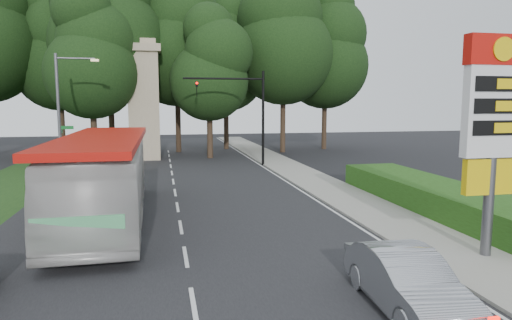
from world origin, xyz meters
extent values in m
plane|color=black|center=(0.00, 0.00, 0.00)|extent=(120.00, 120.00, 0.00)
cube|color=black|center=(0.00, 12.00, 0.01)|extent=(14.00, 80.00, 0.02)
cube|color=gray|center=(8.50, 12.00, 0.06)|extent=(3.00, 80.00, 0.12)
cube|color=#193814|center=(-9.50, 18.00, 0.01)|extent=(5.00, 50.00, 0.02)
cube|color=#214412|center=(11.50, 8.00, 0.60)|extent=(3.00, 14.00, 1.20)
cylinder|color=#59595E|center=(9.20, 2.00, 1.60)|extent=(0.32, 0.32, 3.20)
cube|color=#DAB50B|center=(9.20, 2.00, 2.60)|extent=(1.80, 0.25, 1.10)
cube|color=silver|center=(9.20, 2.00, 4.60)|extent=(2.00, 0.35, 2.80)
cube|color=#AE0F09|center=(9.20, 2.00, 6.40)|extent=(2.10, 0.40, 0.90)
cylinder|color=#DAB50B|center=(9.20, 1.78, 6.40)|extent=(0.70, 0.05, 0.70)
cube|color=black|center=(9.20, 1.81, 5.40)|extent=(1.70, 0.04, 0.45)
cube|color=black|center=(9.20, 1.81, 4.75)|extent=(1.70, 0.04, 0.45)
cube|color=black|center=(9.20, 1.81, 4.10)|extent=(1.70, 0.04, 0.45)
cylinder|color=black|center=(7.00, 24.00, 3.60)|extent=(0.20, 0.20, 7.20)
cylinder|color=black|center=(4.00, 24.00, 6.60)|extent=(6.00, 0.14, 0.14)
imported|color=black|center=(2.00, 24.00, 6.35)|extent=(0.18, 0.22, 1.10)
sphere|color=#FF0C05|center=(2.00, 23.85, 6.25)|extent=(0.18, 0.18, 0.18)
cylinder|color=#59595E|center=(-7.20, 22.00, 4.00)|extent=(0.20, 0.20, 8.00)
cylinder|color=#59595E|center=(-6.00, 22.00, 7.70)|extent=(2.40, 0.12, 0.12)
cube|color=#FFE599|center=(-4.80, 22.00, 7.60)|extent=(0.50, 0.22, 0.14)
cube|color=#0C591E|center=(-6.75, 22.00, 3.20)|extent=(0.85, 0.04, 0.22)
cube|color=#0C591E|center=(-7.20, 22.45, 2.90)|extent=(0.04, 0.85, 0.22)
cube|color=tan|center=(-2.00, 30.00, 4.50)|extent=(2.50, 2.50, 9.00)
cube|color=tan|center=(-2.00, 30.00, 9.30)|extent=(3.00, 3.00, 0.60)
cube|color=tan|center=(-2.00, 30.00, 9.80)|extent=(2.20, 2.20, 0.50)
cylinder|color=#2D2116|center=(-10.00, 37.00, 2.70)|extent=(0.50, 0.50, 5.40)
sphere|color=black|center=(-10.00, 37.00, 8.25)|extent=(8.40, 8.40, 8.40)
sphere|color=black|center=(-10.00, 37.00, 11.25)|extent=(7.20, 7.20, 7.20)
sphere|color=black|center=(-10.00, 37.00, 13.80)|extent=(5.40, 5.40, 5.40)
cylinder|color=#2D2116|center=(-5.00, 33.00, 3.24)|extent=(0.50, 0.50, 6.48)
sphere|color=black|center=(-5.00, 33.00, 9.90)|extent=(10.08, 10.08, 10.08)
sphere|color=black|center=(-5.00, 33.00, 13.50)|extent=(8.64, 8.64, 8.64)
cylinder|color=#2D2116|center=(1.00, 35.00, 2.97)|extent=(0.50, 0.50, 5.94)
sphere|color=black|center=(1.00, 35.00, 9.08)|extent=(9.24, 9.24, 9.24)
sphere|color=black|center=(1.00, 35.00, 12.38)|extent=(7.92, 7.92, 7.92)
cylinder|color=#2D2116|center=(6.00, 37.00, 2.61)|extent=(0.50, 0.50, 5.22)
sphere|color=black|center=(6.00, 37.00, 7.97)|extent=(8.12, 8.12, 8.12)
sphere|color=black|center=(6.00, 37.00, 10.88)|extent=(6.96, 6.96, 6.96)
sphere|color=black|center=(6.00, 37.00, 13.34)|extent=(5.22, 5.22, 5.22)
cylinder|color=#2D2116|center=(11.00, 33.00, 3.06)|extent=(0.50, 0.50, 6.12)
sphere|color=black|center=(11.00, 33.00, 9.35)|extent=(9.52, 9.52, 9.52)
sphere|color=black|center=(11.00, 33.00, 12.75)|extent=(8.16, 8.16, 8.16)
cylinder|color=#2D2116|center=(16.00, 35.00, 2.79)|extent=(0.50, 0.50, 5.58)
sphere|color=black|center=(16.00, 35.00, 8.53)|extent=(8.68, 8.68, 8.68)
sphere|color=black|center=(16.00, 35.00, 11.62)|extent=(7.44, 7.44, 7.44)
sphere|color=black|center=(16.00, 35.00, 14.26)|extent=(5.58, 5.58, 5.58)
cylinder|color=#2D2116|center=(-6.00, 29.00, 2.34)|extent=(0.50, 0.50, 4.68)
sphere|color=black|center=(-6.00, 29.00, 7.15)|extent=(7.28, 7.28, 7.28)
sphere|color=black|center=(-6.00, 29.00, 9.75)|extent=(6.24, 6.24, 6.24)
sphere|color=black|center=(-6.00, 29.00, 11.96)|extent=(4.68, 4.68, 4.68)
cylinder|color=#2D2116|center=(3.50, 29.50, 2.16)|extent=(0.50, 0.50, 4.32)
sphere|color=black|center=(3.50, 29.50, 6.60)|extent=(6.72, 6.72, 6.72)
sphere|color=black|center=(3.50, 29.50, 9.00)|extent=(5.76, 5.76, 5.76)
sphere|color=black|center=(3.50, 29.50, 11.04)|extent=(4.32, 4.32, 4.32)
imported|color=silver|center=(-2.97, 9.13, 1.76)|extent=(3.24, 12.68, 3.52)
imported|color=#A8AAB0|center=(4.86, -0.78, 0.72)|extent=(1.71, 4.41, 1.43)
camera|label=1|loc=(-0.66, -10.04, 4.86)|focal=32.00mm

